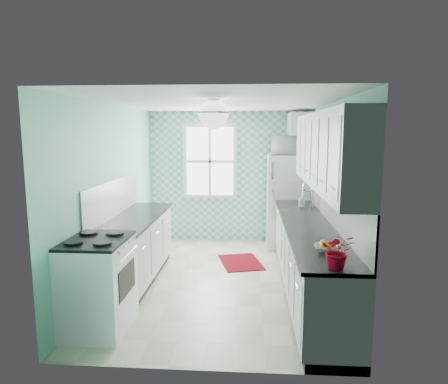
# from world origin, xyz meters

# --- Properties ---
(floor) EXTENTS (3.00, 4.40, 0.02)m
(floor) POSITION_xyz_m (0.00, 0.00, -0.01)
(floor) COLOR beige
(floor) RESTS_ON ground
(ceiling) EXTENTS (3.00, 4.40, 0.02)m
(ceiling) POSITION_xyz_m (0.00, 0.00, 2.51)
(ceiling) COLOR white
(ceiling) RESTS_ON wall_back
(wall_back) EXTENTS (3.00, 0.02, 2.50)m
(wall_back) POSITION_xyz_m (0.00, 2.21, 1.25)
(wall_back) COLOR #6DC1A6
(wall_back) RESTS_ON floor
(wall_front) EXTENTS (3.00, 0.02, 2.50)m
(wall_front) POSITION_xyz_m (0.00, -2.21, 1.25)
(wall_front) COLOR #6DC1A6
(wall_front) RESTS_ON floor
(wall_left) EXTENTS (0.02, 4.40, 2.50)m
(wall_left) POSITION_xyz_m (-1.51, 0.00, 1.25)
(wall_left) COLOR #6DC1A6
(wall_left) RESTS_ON floor
(wall_right) EXTENTS (0.02, 4.40, 2.50)m
(wall_right) POSITION_xyz_m (1.51, 0.00, 1.25)
(wall_right) COLOR #6DC1A6
(wall_right) RESTS_ON floor
(accent_wall) EXTENTS (3.00, 0.01, 2.50)m
(accent_wall) POSITION_xyz_m (0.00, 2.19, 1.25)
(accent_wall) COLOR #5EB7B2
(accent_wall) RESTS_ON wall_back
(window) EXTENTS (1.04, 0.05, 1.44)m
(window) POSITION_xyz_m (-0.35, 2.16, 1.55)
(window) COLOR white
(window) RESTS_ON wall_back
(backsplash_right) EXTENTS (0.02, 3.60, 0.51)m
(backsplash_right) POSITION_xyz_m (1.49, -0.40, 1.20)
(backsplash_right) COLOR white
(backsplash_right) RESTS_ON wall_right
(backsplash_left) EXTENTS (0.02, 2.15, 0.51)m
(backsplash_left) POSITION_xyz_m (-1.49, -0.07, 1.20)
(backsplash_left) COLOR white
(backsplash_left) RESTS_ON wall_left
(upper_cabinets_right) EXTENTS (0.33, 3.20, 0.90)m
(upper_cabinets_right) POSITION_xyz_m (1.33, -0.60, 1.90)
(upper_cabinets_right) COLOR silver
(upper_cabinets_right) RESTS_ON wall_right
(upper_cabinet_fridge) EXTENTS (0.40, 0.74, 0.40)m
(upper_cabinet_fridge) POSITION_xyz_m (1.30, 1.83, 2.25)
(upper_cabinet_fridge) COLOR silver
(upper_cabinet_fridge) RESTS_ON wall_right
(ceiling_light) EXTENTS (0.34, 0.34, 0.35)m
(ceiling_light) POSITION_xyz_m (0.00, -0.80, 2.32)
(ceiling_light) COLOR silver
(ceiling_light) RESTS_ON ceiling
(base_cabinets_right) EXTENTS (0.60, 3.60, 0.90)m
(base_cabinets_right) POSITION_xyz_m (1.20, -0.40, 0.45)
(base_cabinets_right) COLOR white
(base_cabinets_right) RESTS_ON floor
(countertop_right) EXTENTS (0.63, 3.60, 0.04)m
(countertop_right) POSITION_xyz_m (1.19, -0.40, 0.92)
(countertop_right) COLOR black
(countertop_right) RESTS_ON base_cabinets_right
(base_cabinets_left) EXTENTS (0.60, 2.15, 0.90)m
(base_cabinets_left) POSITION_xyz_m (-1.20, -0.07, 0.45)
(base_cabinets_left) COLOR white
(base_cabinets_left) RESTS_ON floor
(countertop_left) EXTENTS (0.63, 2.15, 0.04)m
(countertop_left) POSITION_xyz_m (-1.19, -0.07, 0.92)
(countertop_left) COLOR black
(countertop_left) RESTS_ON base_cabinets_left
(fridge) EXTENTS (0.74, 0.74, 1.71)m
(fridge) POSITION_xyz_m (1.11, 1.80, 0.85)
(fridge) COLOR white
(fridge) RESTS_ON floor
(stove) EXTENTS (0.65, 0.82, 0.99)m
(stove) POSITION_xyz_m (-1.20, -1.48, 0.51)
(stove) COLOR silver
(stove) RESTS_ON floor
(sink) EXTENTS (0.53, 0.45, 0.53)m
(sink) POSITION_xyz_m (1.20, 0.71, 0.93)
(sink) COLOR silver
(sink) RESTS_ON countertop_right
(rug) EXTENTS (0.80, 0.99, 0.01)m
(rug) POSITION_xyz_m (0.29, 0.79, 0.01)
(rug) COLOR maroon
(rug) RESTS_ON floor
(dish_towel) EXTENTS (0.10, 0.19, 0.31)m
(dish_towel) POSITION_xyz_m (0.89, 0.10, 0.48)
(dish_towel) COLOR #49ABAB
(dish_towel) RESTS_ON base_cabinets_right
(fruit_bowl) EXTENTS (0.26, 0.26, 0.06)m
(fruit_bowl) POSITION_xyz_m (1.20, -1.55, 0.97)
(fruit_bowl) COLOR white
(fruit_bowl) RESTS_ON countertop_right
(potted_plant) EXTENTS (0.32, 0.29, 0.32)m
(potted_plant) POSITION_xyz_m (1.20, -2.07, 1.10)
(potted_plant) COLOR #B8202F
(potted_plant) RESTS_ON countertop_right
(soap_bottle) EXTENTS (0.09, 0.09, 0.20)m
(soap_bottle) POSITION_xyz_m (1.25, 0.81, 1.04)
(soap_bottle) COLOR #85AABD
(soap_bottle) RESTS_ON countertop_right
(microwave) EXTENTS (0.63, 0.44, 0.34)m
(microwave) POSITION_xyz_m (1.11, 1.80, 1.88)
(microwave) COLOR white
(microwave) RESTS_ON fridge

